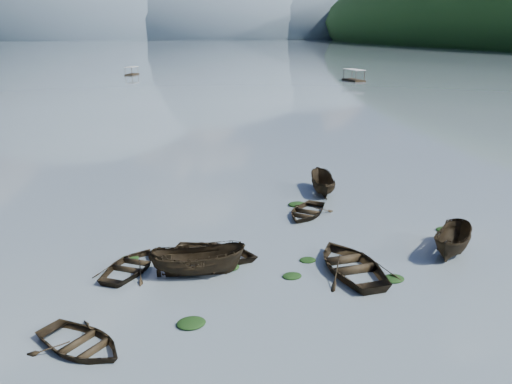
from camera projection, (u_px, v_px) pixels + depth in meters
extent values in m
plane|color=slate|center=(340.00, 333.00, 19.23)|extent=(2400.00, 2400.00, 0.00)
ellipsoid|color=#475666|center=(76.00, 38.00, 827.88)|extent=(520.00, 520.00, 340.00)
ellipsoid|color=#475666|center=(196.00, 38.00, 879.60)|extent=(520.00, 520.00, 260.00)
ellipsoid|color=#475666|center=(292.00, 37.00, 926.15)|extent=(520.00, 520.00, 220.00)
imported|color=black|center=(81.00, 348.00, 18.32)|extent=(4.65, 4.73, 0.80)
imported|color=black|center=(131.00, 270.00, 24.33)|extent=(4.44, 4.75, 0.80)
imported|color=black|center=(199.00, 275.00, 23.83)|extent=(4.75, 2.47, 1.75)
imported|color=black|center=(351.00, 270.00, 24.27)|extent=(3.71, 5.16, 1.06)
imported|color=black|center=(452.00, 253.00, 26.17)|extent=(4.25, 4.05, 1.65)
imported|color=black|center=(216.00, 259.00, 25.54)|extent=(5.54, 5.12, 0.94)
imported|color=black|center=(306.00, 215.00, 31.63)|extent=(4.73, 4.84, 0.82)
imported|color=black|center=(322.00, 192.00, 36.00)|extent=(2.50, 4.40, 1.60)
ellipsoid|color=black|center=(191.00, 325.00, 19.79)|extent=(1.18, 0.96, 0.26)
ellipsoid|color=black|center=(292.00, 277.00, 23.64)|extent=(0.94, 0.75, 0.21)
ellipsoid|color=black|center=(393.00, 280.00, 23.36)|extent=(1.07, 0.86, 0.23)
ellipsoid|color=black|center=(308.00, 261.00, 25.30)|extent=(0.84, 0.71, 0.19)
ellipsoid|color=black|center=(445.00, 230.00, 29.15)|extent=(1.08, 0.85, 0.22)
ellipsoid|color=black|center=(130.00, 259.00, 25.46)|extent=(0.97, 0.78, 0.20)
ellipsoid|color=black|center=(228.00, 268.00, 24.49)|extent=(1.10, 0.92, 0.23)
ellipsoid|color=black|center=(297.00, 205.00, 33.35)|extent=(1.22, 0.98, 0.27)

